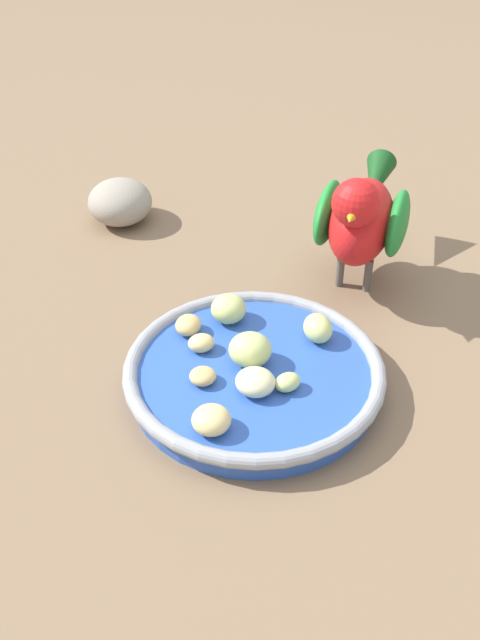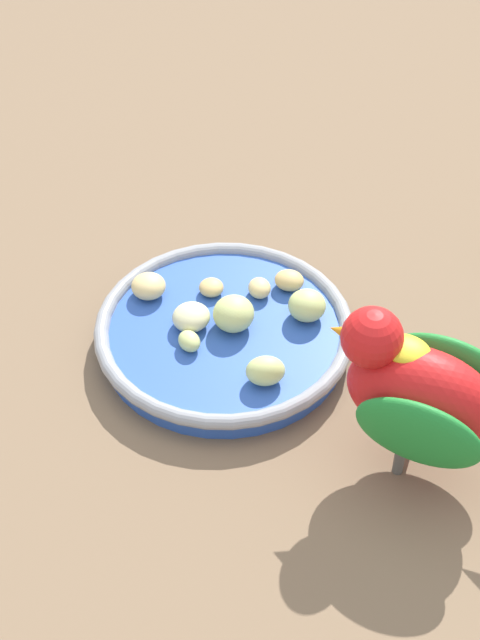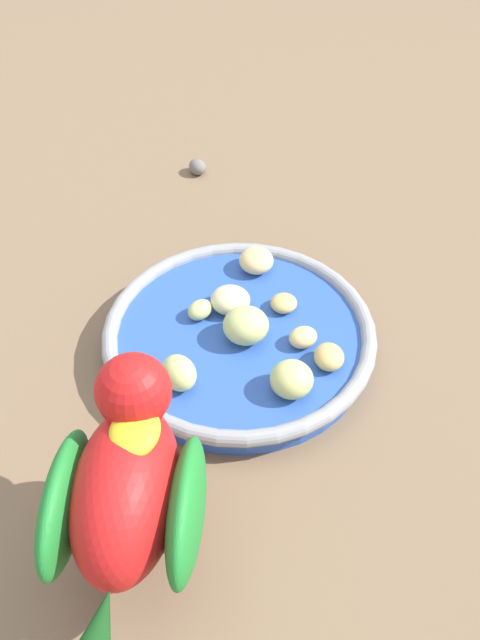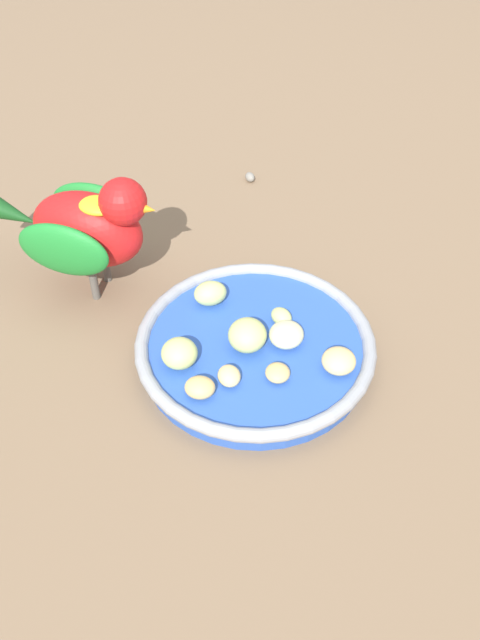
% 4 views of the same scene
% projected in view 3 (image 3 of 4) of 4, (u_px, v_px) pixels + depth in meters
% --- Properties ---
extents(ground_plane, '(4.00, 4.00, 0.00)m').
position_uv_depth(ground_plane, '(248.00, 331.00, 0.64)').
color(ground_plane, '#7A6047').
extents(feeding_bowl, '(0.24, 0.24, 0.03)m').
position_uv_depth(feeding_bowl, '(242.00, 338.00, 0.61)').
color(feeding_bowl, '#2D56B7').
rests_on(feeding_bowl, ground_plane).
extents(apple_piece_0, '(0.04, 0.04, 0.02)m').
position_uv_depth(apple_piece_0, '(231.00, 298.00, 0.62)').
color(apple_piece_0, beige).
rests_on(apple_piece_0, feeding_bowl).
extents(apple_piece_1, '(0.03, 0.03, 0.02)m').
position_uv_depth(apple_piece_1, '(303.00, 337.00, 0.59)').
color(apple_piece_1, '#E5C67F').
rests_on(apple_piece_1, feeding_bowl).
extents(apple_piece_2, '(0.05, 0.05, 0.02)m').
position_uv_depth(apple_piece_2, '(256.00, 261.00, 0.65)').
color(apple_piece_2, '#E5C67F').
rests_on(apple_piece_2, feeding_bowl).
extents(apple_piece_3, '(0.05, 0.05, 0.03)m').
position_uv_depth(apple_piece_3, '(246.00, 325.00, 0.59)').
color(apple_piece_3, '#C6D17A').
rests_on(apple_piece_3, feeding_bowl).
extents(apple_piece_4, '(0.03, 0.03, 0.02)m').
position_uv_depth(apple_piece_4, '(200.00, 310.00, 0.61)').
color(apple_piece_4, '#C6D17A').
rests_on(apple_piece_4, feeding_bowl).
extents(apple_piece_5, '(0.04, 0.04, 0.03)m').
position_uv_depth(apple_piece_5, '(179.00, 373.00, 0.55)').
color(apple_piece_5, '#C6D17A').
rests_on(apple_piece_5, feeding_bowl).
extents(apple_piece_6, '(0.04, 0.04, 0.03)m').
position_uv_depth(apple_piece_6, '(292.00, 379.00, 0.55)').
color(apple_piece_6, '#C6D17A').
rests_on(apple_piece_6, feeding_bowl).
extents(apple_piece_7, '(0.03, 0.04, 0.02)m').
position_uv_depth(apple_piece_7, '(329.00, 357.00, 0.57)').
color(apple_piece_7, tan).
rests_on(apple_piece_7, feeding_bowl).
extents(apple_piece_8, '(0.03, 0.03, 0.01)m').
position_uv_depth(apple_piece_8, '(284.00, 303.00, 0.62)').
color(apple_piece_8, tan).
rests_on(apple_piece_8, feeding_bowl).
extents(parrot, '(0.12, 0.21, 0.15)m').
position_uv_depth(parrot, '(126.00, 494.00, 0.42)').
color(parrot, '#59544C').
rests_on(parrot, ground_plane).
extents(pebble_1, '(0.03, 0.03, 0.02)m').
position_uv_depth(pebble_1, '(197.00, 167.00, 0.81)').
color(pebble_1, slate).
rests_on(pebble_1, ground_plane).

